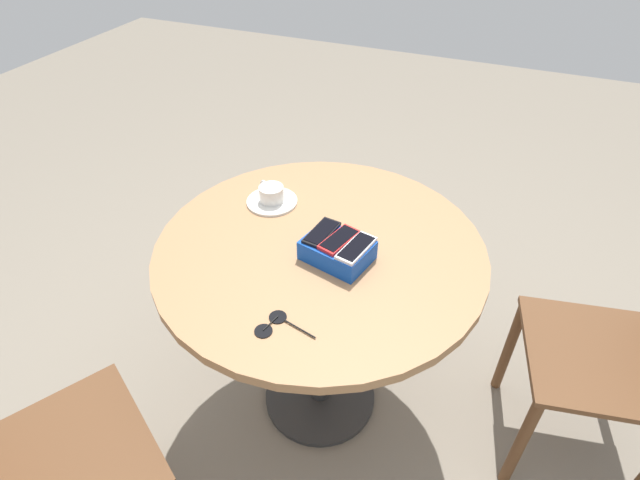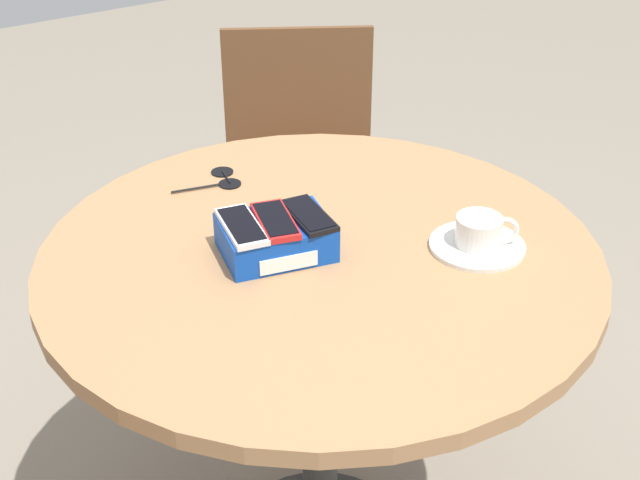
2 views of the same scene
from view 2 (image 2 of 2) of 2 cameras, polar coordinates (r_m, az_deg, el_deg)
name	(u,v)px [view 2 (image 2 of 2)]	position (r m, az deg, el deg)	size (l,w,h in m)	color
round_table	(320,310)	(1.59, 0.00, -4.48)	(0.97, 0.97, 0.76)	#2D2D2D
phone_box	(276,238)	(1.50, -2.85, 0.16)	(0.21, 0.17, 0.06)	#0F42AD
phone_white	(242,226)	(1.47, -5.04, 0.88)	(0.08, 0.14, 0.01)	silver
phone_red	(275,221)	(1.48, -2.88, 1.24)	(0.09, 0.14, 0.01)	red
phone_black	(308,215)	(1.50, -0.75, 1.60)	(0.07, 0.14, 0.01)	black
saucer	(477,246)	(1.55, 10.02, -0.36)	(0.17, 0.17, 0.01)	silver
coffee_cup	(480,230)	(1.54, 10.23, 0.61)	(0.10, 0.08, 0.05)	silver
sunglasses	(223,179)	(1.76, -6.24, 3.91)	(0.15, 0.10, 0.01)	black
chair_near_window	(301,177)	(2.45, -1.24, 4.08)	(0.59, 0.59, 0.82)	brown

